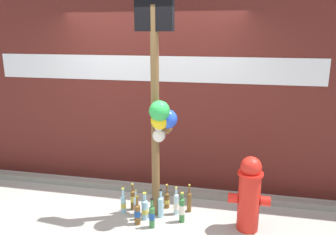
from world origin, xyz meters
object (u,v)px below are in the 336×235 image
memorial_post (159,103)px  bottle_1 (152,216)px  bottle_4 (189,201)px  bottle_7 (137,213)px  bottle_5 (161,206)px  bottle_6 (123,203)px  bottle_0 (136,206)px  bottle_10 (182,209)px  bottle_9 (133,199)px  bottle_3 (167,200)px  bottle_2 (176,204)px  bottle_8 (145,209)px  fire_hydrant (249,193)px

memorial_post → bottle_1: (-0.03, -0.26, -1.29)m
bottle_4 → bottle_7: size_ratio=1.01×
bottle_5 → bottle_6: bearing=-179.6°
bottle_0 → bottle_10: bearing=-0.7°
bottle_7 → bottle_9: bearing=116.4°
bottle_1 → bottle_9: bottle_1 is taller
memorial_post → bottle_3: memorial_post is taller
bottle_0 → bottle_6: 0.19m
bottle_2 → bottle_4: 0.18m
bottle_2 → bottle_6: (-0.66, -0.10, -0.02)m
bottle_0 → bottle_6: size_ratio=1.07×
memorial_post → bottle_1: memorial_post is taller
memorial_post → bottle_8: bearing=-148.5°
bottle_3 → bottle_1: bearing=-99.0°
bottle_4 → bottle_5: size_ratio=1.02×
bottle_0 → bottle_3: bottle_0 is taller
bottle_0 → bottle_7: size_ratio=0.97×
memorial_post → bottle_1: size_ratio=7.00×
memorial_post → bottle_3: (0.04, 0.22, -1.33)m
memorial_post → bottle_8: 1.32m
bottle_9 → bottle_5: bearing=-13.7°
bottle_4 → bottle_9: bearing=-172.2°
bottle_4 → bottle_6: (-0.81, -0.20, -0.02)m
bottle_2 → bottle_8: 0.40m
memorial_post → bottle_4: size_ratio=6.92×
bottle_6 → bottle_5: bearing=0.4°
bottle_3 → bottle_8: 0.38m
bottle_0 → bottle_4: (0.63, 0.25, 0.00)m
bottle_6 → bottle_9: size_ratio=0.93×
bottle_0 → bottle_3: bearing=40.9°
bottle_0 → bottle_3: 0.44m
bottle_1 → bottle_0: bearing=142.0°
bottle_1 → bottle_7: bearing=170.0°
bottle_0 → bottle_8: size_ratio=1.03×
bottle_0 → bottle_7: 0.18m
bottle_2 → bottle_0: bearing=-162.6°
bottle_6 → bottle_8: size_ratio=0.96×
memorial_post → bottle_9: 1.35m
fire_hydrant → bottle_1: fire_hydrant is taller
fire_hydrant → bottle_9: fire_hydrant is taller
bottle_1 → bottle_8: bearing=129.4°
bottle_4 → bottle_3: bearing=172.8°
fire_hydrant → bottle_5: (-1.05, 0.05, -0.30)m
bottle_4 → fire_hydrant: bearing=-18.7°
bottle_1 → memorial_post: bearing=82.5°
bottle_1 → bottle_6: (-0.44, 0.25, -0.02)m
bottle_0 → bottle_8: bearing=-17.5°
memorial_post → bottle_3: size_ratio=7.90×
bottle_3 → bottle_6: (-0.51, -0.24, 0.01)m
bottle_3 → bottle_4: size_ratio=0.88×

